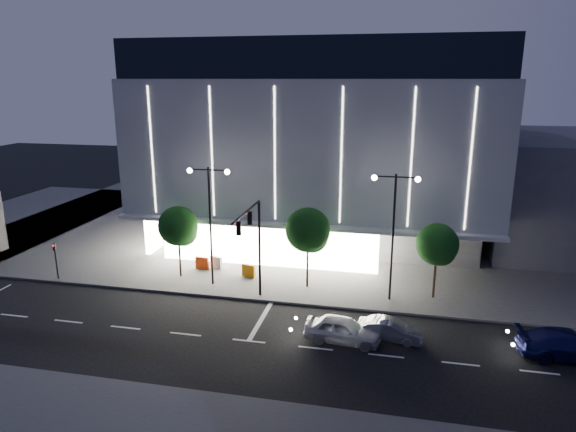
# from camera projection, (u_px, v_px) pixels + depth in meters

# --- Properties ---
(ground) EXTENTS (160.00, 160.00, 0.00)m
(ground) POSITION_uv_depth(u_px,v_px,m) (225.00, 326.00, 32.17)
(ground) COLOR black
(ground) RESTS_ON ground
(sidewalk_museum) EXTENTS (70.00, 40.00, 0.15)m
(sidewalk_museum) POSITION_uv_depth(u_px,v_px,m) (345.00, 226.00, 53.80)
(sidewalk_museum) COLOR #474747
(sidewalk_museum) RESTS_ON ground
(museum) EXTENTS (30.00, 25.80, 18.00)m
(museum) POSITION_uv_depth(u_px,v_px,m) (325.00, 139.00, 50.22)
(museum) COLOR #4C4C51
(museum) RESTS_ON ground
(annex_building) EXTENTS (16.00, 20.00, 10.00)m
(annex_building) POSITION_uv_depth(u_px,v_px,m) (569.00, 189.00, 48.25)
(annex_building) COLOR #4C4C51
(annex_building) RESTS_ON ground
(traffic_mast) EXTENTS (0.33, 5.89, 7.07)m
(traffic_mast) POSITION_uv_depth(u_px,v_px,m) (253.00, 235.00, 33.81)
(traffic_mast) COLOR black
(traffic_mast) RESTS_ON ground
(street_lamp_west) EXTENTS (3.16, 0.36, 9.00)m
(street_lamp_west) POSITION_uv_depth(u_px,v_px,m) (210.00, 209.00, 36.90)
(street_lamp_west) COLOR black
(street_lamp_west) RESTS_ON ground
(street_lamp_east) EXTENTS (3.16, 0.36, 9.00)m
(street_lamp_east) POSITION_uv_depth(u_px,v_px,m) (394.00, 219.00, 34.26)
(street_lamp_east) COLOR black
(street_lamp_east) RESTS_ON ground
(ped_signal_far) EXTENTS (0.22, 0.24, 3.00)m
(ped_signal_far) POSITION_uv_depth(u_px,v_px,m) (56.00, 257.00, 38.97)
(ped_signal_far) COLOR black
(ped_signal_far) RESTS_ON ground
(tree_left) EXTENTS (3.02, 3.02, 5.72)m
(tree_left) POSITION_uv_depth(u_px,v_px,m) (179.00, 228.00, 38.97)
(tree_left) COLOR black
(tree_left) RESTS_ON ground
(tree_mid) EXTENTS (3.25, 3.25, 6.15)m
(tree_mid) POSITION_uv_depth(u_px,v_px,m) (308.00, 232.00, 36.86)
(tree_mid) COLOR black
(tree_mid) RESTS_ON ground
(tree_right) EXTENTS (2.91, 2.91, 5.51)m
(tree_right) POSITION_uv_depth(u_px,v_px,m) (437.00, 247.00, 35.14)
(tree_right) COLOR black
(tree_right) RESTS_ON ground
(car_lead) EXTENTS (4.69, 2.27, 1.54)m
(car_lead) POSITION_uv_depth(u_px,v_px,m) (343.00, 330.00, 30.10)
(car_lead) COLOR #AAACB2
(car_lead) RESTS_ON ground
(car_second) EXTENTS (3.96, 1.73, 1.26)m
(car_second) POSITION_uv_depth(u_px,v_px,m) (390.00, 330.00, 30.34)
(car_second) COLOR #919497
(car_second) RESTS_ON ground
(car_third) EXTENTS (5.64, 2.75, 1.58)m
(car_third) POSITION_uv_depth(u_px,v_px,m) (568.00, 345.00, 28.37)
(car_third) COLOR #161854
(car_third) RESTS_ON ground
(barrier_a) EXTENTS (1.12, 0.38, 1.00)m
(barrier_a) POSITION_uv_depth(u_px,v_px,m) (202.00, 263.00, 41.30)
(barrier_a) COLOR red
(barrier_a) RESTS_ON sidewalk_museum
(barrier_b) EXTENTS (1.12, 0.63, 1.00)m
(barrier_b) POSITION_uv_depth(u_px,v_px,m) (216.00, 262.00, 41.44)
(barrier_b) COLOR #BBBBBB
(barrier_b) RESTS_ON sidewalk_museum
(barrier_c) EXTENTS (1.13, 0.54, 1.00)m
(barrier_c) POSITION_uv_depth(u_px,v_px,m) (249.00, 271.00, 39.63)
(barrier_c) COLOR #C66D0B
(barrier_c) RESTS_ON sidewalk_museum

